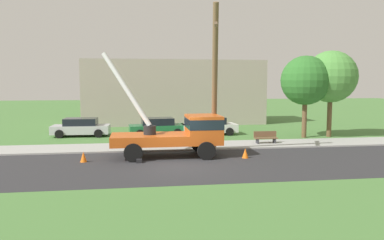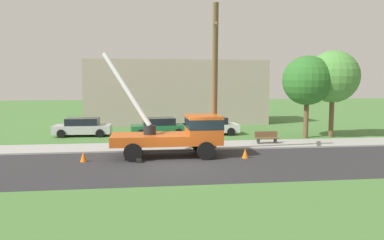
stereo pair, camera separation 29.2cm
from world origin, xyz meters
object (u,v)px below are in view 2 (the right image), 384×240
(park_bench, at_px, (267,138))
(leaning_utility_pole, at_px, (215,79))
(utility_truck, at_px, (181,132))
(roadside_tree_near, at_px, (333,77))
(traffic_cone_behind, at_px, (83,157))
(parked_sedan_silver, at_px, (83,127))
(parked_sedan_green, at_px, (159,127))
(traffic_cone_ahead, at_px, (245,153))
(parked_sedan_white, at_px, (211,126))
(traffic_cone_curbside, at_px, (200,148))
(roadside_tree_far, at_px, (307,81))

(park_bench, bearing_deg, leaning_utility_pole, -145.88)
(utility_truck, bearing_deg, park_bench, 27.43)
(roadside_tree_near, bearing_deg, traffic_cone_behind, -158.61)
(parked_sedan_silver, relative_size, roadside_tree_near, 0.67)
(utility_truck, distance_m, parked_sedan_green, 8.57)
(traffic_cone_behind, xyz_separation_m, parked_sedan_green, (4.44, 9.36, 0.43))
(traffic_cone_ahead, relative_size, parked_sedan_white, 0.12)
(traffic_cone_ahead, bearing_deg, traffic_cone_curbside, 136.22)
(traffic_cone_ahead, relative_size, traffic_cone_curbside, 1.00)
(utility_truck, relative_size, roadside_tree_near, 1.02)
(parked_sedan_silver, distance_m, parked_sedan_white, 10.14)
(traffic_cone_behind, distance_m, roadside_tree_far, 17.41)
(roadside_tree_near, bearing_deg, roadside_tree_far, -176.39)
(traffic_cone_curbside, bearing_deg, park_bench, 23.48)
(park_bench, bearing_deg, parked_sedan_white, 118.79)
(park_bench, bearing_deg, parked_sedan_green, 143.18)
(parked_sedan_green, bearing_deg, parked_sedan_white, 0.04)
(utility_truck, relative_size, traffic_cone_ahead, 12.07)
(roadside_tree_near, bearing_deg, leaning_utility_pole, -151.18)
(traffic_cone_curbside, bearing_deg, roadside_tree_far, 28.48)
(parked_sedan_white, bearing_deg, roadside_tree_near, -15.22)
(traffic_cone_behind, height_order, park_bench, park_bench)
(traffic_cone_ahead, relative_size, parked_sedan_green, 0.12)
(traffic_cone_ahead, distance_m, roadside_tree_far, 10.49)
(traffic_cone_curbside, distance_m, roadside_tree_far, 10.93)
(parked_sedan_green, distance_m, roadside_tree_far, 11.94)
(traffic_cone_curbside, xyz_separation_m, parked_sedan_silver, (-8.11, 8.03, 0.43))
(traffic_cone_ahead, relative_size, traffic_cone_behind, 1.00)
(park_bench, bearing_deg, parked_sedan_silver, 155.65)
(parked_sedan_green, bearing_deg, parked_sedan_silver, 174.19)
(leaning_utility_pole, distance_m, roadside_tree_near, 11.71)
(parked_sedan_white, relative_size, roadside_tree_far, 0.72)
(parked_sedan_white, bearing_deg, traffic_cone_ahead, -88.61)
(roadside_tree_far, bearing_deg, parked_sedan_white, 159.48)
(parked_sedan_silver, xyz_separation_m, parked_sedan_white, (10.12, -0.60, 0.00))
(utility_truck, xyz_separation_m, parked_sedan_white, (3.26, 8.50, -0.70))
(leaning_utility_pole, bearing_deg, parked_sedan_green, 109.85)
(utility_truck, xyz_separation_m, roadside_tree_near, (12.29, 6.04, 3.23))
(traffic_cone_ahead, xyz_separation_m, parked_sedan_white, (-0.23, 9.57, 0.43))
(parked_sedan_green, relative_size, park_bench, 2.83)
(utility_truck, height_order, traffic_cone_ahead, utility_truck)
(parked_sedan_silver, relative_size, park_bench, 2.79)
(traffic_cone_curbside, xyz_separation_m, park_bench, (4.91, 2.13, 0.18))
(leaning_utility_pole, height_order, traffic_cone_curbside, leaning_utility_pole)
(traffic_cone_curbside, height_order, park_bench, park_bench)
(parked_sedan_white, height_order, roadside_tree_far, roadside_tree_far)
(leaning_utility_pole, bearing_deg, parked_sedan_white, 81.34)
(utility_truck, xyz_separation_m, traffic_cone_behind, (-5.34, -0.86, -1.13))
(parked_sedan_silver, xyz_separation_m, parked_sedan_green, (5.96, -0.61, 0.00))
(park_bench, relative_size, roadside_tree_far, 0.26)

